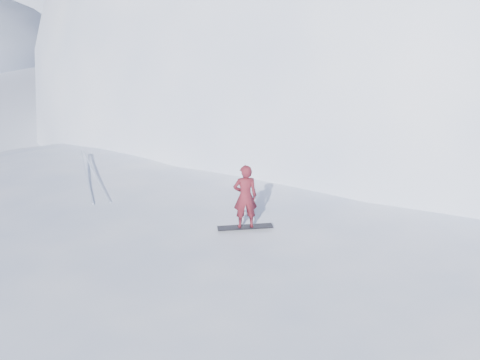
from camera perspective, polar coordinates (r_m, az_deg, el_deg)
The scene contains 8 objects.
ground at distance 16.32m, azimuth -9.15°, elevation -13.81°, with size 400.00×400.00×0.00m, color white.
near_ridge at distance 18.88m, azimuth -6.08°, elevation -8.53°, with size 36.00×28.00×4.80m, color white.
summit_peak at distance 45.89m, azimuth 19.77°, elevation 7.89°, with size 60.00×56.00×56.00m, color white.
peak_shoulder at distance 36.00m, azimuth 7.05°, elevation 5.71°, with size 28.00×24.00×18.00m, color white.
wind_bumps at distance 18.14m, azimuth -10.93°, elevation -10.12°, with size 16.00×14.40×1.00m.
snowboard at distance 15.59m, azimuth 0.55°, elevation -5.02°, with size 1.61×0.30×0.03m, color black.
snowboarder at distance 15.20m, azimuth 0.56°, elevation -1.77°, with size 0.69×0.45×1.89m, color maroon.
board_tracks at distance 20.56m, azimuth -15.65°, elevation 0.69°, with size 1.69×5.91×0.04m.
Camera 1 is at (0.52, -13.51, 9.15)m, focal length 40.00 mm.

